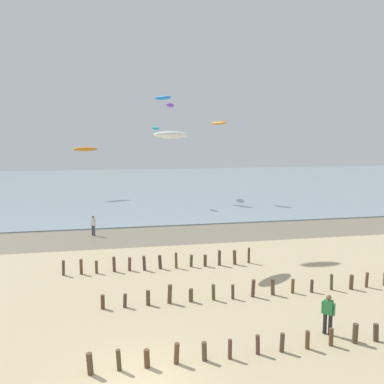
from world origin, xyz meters
TOP-DOWN VIEW (x-y plane):
  - ground_plane at (0.00, 0.00)m, footprint 160.00×160.00m
  - wet_sand_strip at (0.00, 20.48)m, footprint 120.00×6.84m
  - sea at (0.00, 58.90)m, footprint 160.00×70.00m
  - groyne_near at (6.96, 0.86)m, footprint 17.65×0.36m
  - groyne_mid at (7.31, 6.28)m, footprint 17.69×0.36m
  - groyne_far at (2.39, 11.69)m, footprint 11.81×0.36m
  - person_by_waterline at (-2.27, 21.53)m, footprint 0.40×0.46m
  - person_left_flank at (7.90, 1.80)m, footprint 0.43×0.43m
  - kite_aloft_0 at (-3.93, 44.01)m, footprint 3.57×2.25m
  - kite_aloft_1 at (3.22, 13.74)m, footprint 3.02×2.49m
  - kite_aloft_4 at (4.75, 36.44)m, footprint 1.18×2.14m
  - kite_aloft_5 at (7.79, 44.87)m, footprint 1.88×3.51m
  - kite_aloft_7 at (12.98, 37.89)m, footprint 2.12×2.72m
  - kite_aloft_8 at (6.27, 41.18)m, footprint 2.55×3.00m

SIDE VIEW (x-z plane):
  - ground_plane at x=0.00m, z-range 0.00..0.00m
  - wet_sand_strip at x=0.00m, z-range 0.00..0.01m
  - sea at x=0.00m, z-range 0.00..0.10m
  - groyne_near at x=6.96m, z-range -0.05..0.77m
  - groyne_mid at x=7.31m, z-range -0.08..0.86m
  - groyne_far at x=2.39m, z-range -0.06..0.96m
  - person_by_waterline at x=-2.27m, z-range 0.06..1.77m
  - person_left_flank at x=7.90m, z-range 0.06..1.77m
  - kite_aloft_0 at x=-3.93m, z-range 6.31..7.00m
  - kite_aloft_1 at x=3.22m, z-range 8.07..8.59m
  - kite_aloft_4 at x=4.75m, z-range 9.02..9.58m
  - kite_aloft_7 at x=12.98m, z-range 9.76..10.36m
  - kite_aloft_5 at x=7.79m, z-range 12.42..13.05m
  - kite_aloft_8 at x=6.27m, z-range 13.05..13.69m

